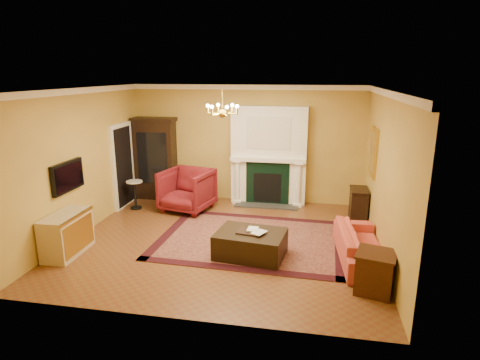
% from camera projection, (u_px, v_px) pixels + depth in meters
% --- Properties ---
extents(floor, '(6.00, 5.50, 0.02)m').
position_uv_depth(floor, '(224.00, 240.00, 8.15)').
color(floor, brown).
rests_on(floor, ground).
extents(ceiling, '(6.00, 5.50, 0.02)m').
position_uv_depth(ceiling, '(222.00, 88.00, 7.36)').
color(ceiling, white).
rests_on(ceiling, wall_back).
extents(wall_back, '(6.00, 0.02, 3.00)m').
position_uv_depth(wall_back, '(247.00, 144.00, 10.38)').
color(wall_back, gold).
rests_on(wall_back, floor).
extents(wall_front, '(6.00, 0.02, 3.00)m').
position_uv_depth(wall_front, '(176.00, 217.00, 5.13)').
color(wall_front, gold).
rests_on(wall_front, floor).
extents(wall_left, '(0.02, 5.50, 3.00)m').
position_uv_depth(wall_left, '(81.00, 162.00, 8.28)').
color(wall_left, gold).
rests_on(wall_left, floor).
extents(wall_right, '(0.02, 5.50, 3.00)m').
position_uv_depth(wall_right, '(386.00, 175.00, 7.23)').
color(wall_right, gold).
rests_on(wall_right, floor).
extents(fireplace, '(1.90, 0.70, 2.50)m').
position_uv_depth(fireplace, '(269.00, 158.00, 10.17)').
color(fireplace, white).
rests_on(fireplace, wall_back).
extents(crown_molding, '(6.00, 5.50, 0.12)m').
position_uv_depth(crown_molding, '(232.00, 90.00, 8.29)').
color(crown_molding, white).
rests_on(crown_molding, ceiling).
extents(doorway, '(0.08, 1.05, 2.10)m').
position_uv_depth(doorway, '(123.00, 166.00, 10.00)').
color(doorway, white).
rests_on(doorway, wall_left).
extents(tv_panel, '(0.09, 0.95, 0.58)m').
position_uv_depth(tv_panel, '(68.00, 176.00, 7.74)').
color(tv_panel, black).
rests_on(tv_panel, wall_left).
extents(gilt_mirror, '(0.06, 0.76, 1.05)m').
position_uv_depth(gilt_mirror, '(373.00, 152.00, 8.53)').
color(gilt_mirror, gold).
rests_on(gilt_mirror, wall_right).
extents(chandelier, '(0.63, 0.55, 0.53)m').
position_uv_depth(chandelier, '(222.00, 110.00, 7.47)').
color(chandelier, gold).
rests_on(chandelier, ceiling).
extents(oriental_rug, '(3.82, 2.93, 0.01)m').
position_uv_depth(oriental_rug, '(251.00, 239.00, 8.16)').
color(oriental_rug, '#3F0D16').
rests_on(oriental_rug, floor).
extents(china_cabinet, '(1.04, 0.49, 2.07)m').
position_uv_depth(china_cabinet, '(156.00, 160.00, 10.66)').
color(china_cabinet, black).
rests_on(china_cabinet, floor).
extents(wingback_armchair, '(1.31, 1.26, 1.13)m').
position_uv_depth(wingback_armchair, '(187.00, 188.00, 9.77)').
color(wingback_armchair, maroon).
rests_on(wingback_armchair, floor).
extents(pedestal_table, '(0.40, 0.40, 0.72)m').
position_uv_depth(pedestal_table, '(135.00, 193.00, 9.91)').
color(pedestal_table, black).
rests_on(pedestal_table, floor).
extents(commode, '(0.52, 1.06, 0.78)m').
position_uv_depth(commode, '(67.00, 234.00, 7.44)').
color(commode, '#BEAB8B').
rests_on(commode, floor).
extents(coral_sofa, '(0.72, 2.01, 0.77)m').
position_uv_depth(coral_sofa, '(362.00, 240.00, 7.17)').
color(coral_sofa, '#B9403A').
rests_on(coral_sofa, floor).
extents(end_table, '(0.65, 0.65, 0.62)m').
position_uv_depth(end_table, '(375.00, 273.00, 6.15)').
color(end_table, '#3B1D10').
rests_on(end_table, floor).
extents(console_table, '(0.37, 0.64, 0.71)m').
position_uv_depth(console_table, '(358.00, 205.00, 9.17)').
color(console_table, black).
rests_on(console_table, floor).
extents(leather_ottoman, '(1.33, 1.04, 0.46)m').
position_uv_depth(leather_ottoman, '(251.00, 244.00, 7.37)').
color(leather_ottoman, black).
rests_on(leather_ottoman, oriental_rug).
extents(ottoman_tray, '(0.44, 0.37, 0.03)m').
position_uv_depth(ottoman_tray, '(249.00, 232.00, 7.29)').
color(ottoman_tray, black).
rests_on(ottoman_tray, leather_ottoman).
extents(book_a, '(0.19, 0.03, 0.26)m').
position_uv_depth(book_a, '(247.00, 223.00, 7.34)').
color(book_a, gray).
rests_on(book_a, ottoman_tray).
extents(book_b, '(0.19, 0.11, 0.28)m').
position_uv_depth(book_b, '(254.00, 225.00, 7.23)').
color(book_b, gray).
rests_on(book_b, ottoman_tray).
extents(topiary_left, '(0.17, 0.17, 0.47)m').
position_uv_depth(topiary_left, '(247.00, 146.00, 10.15)').
color(topiary_left, tan).
rests_on(topiary_left, fireplace).
extents(topiary_right, '(0.15, 0.15, 0.39)m').
position_uv_depth(topiary_right, '(289.00, 149.00, 9.98)').
color(topiary_right, tan).
rests_on(topiary_right, fireplace).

